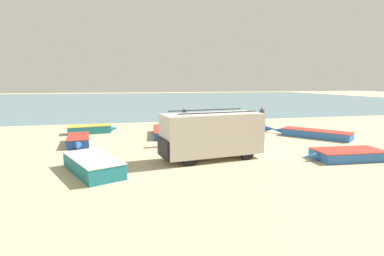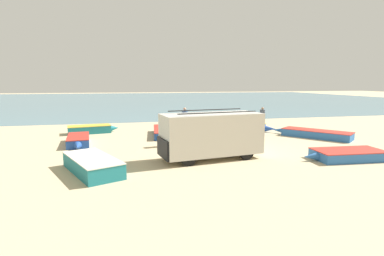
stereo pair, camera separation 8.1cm
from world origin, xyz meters
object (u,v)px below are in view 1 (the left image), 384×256
fishing_rowboat_1 (314,134)px  fisherman_0 (170,129)px  parked_van (211,134)px  fishing_rowboat_4 (78,140)px  fisherman_2 (262,115)px  fishing_rowboat_0 (240,127)px  fishing_rowboat_3 (347,155)px  fishing_rowboat_5 (92,164)px  fisherman_3 (241,124)px  fishing_rowboat_6 (91,129)px  fisherman_1 (185,116)px  fishing_rowboat_2 (163,131)px

fishing_rowboat_1 → fisherman_0: size_ratio=2.89×
parked_van → fishing_rowboat_4: bearing=-44.4°
parked_van → fisherman_2: parked_van is taller
fishing_rowboat_0 → fishing_rowboat_4: fishing_rowboat_0 is taller
fishing_rowboat_3 → fishing_rowboat_4: (-13.79, 6.85, 0.02)m
fishing_rowboat_3 → fishing_rowboat_5: size_ratio=0.94×
fishing_rowboat_0 → fishing_rowboat_5: (-10.65, -9.24, 0.04)m
parked_van → fishing_rowboat_0: size_ratio=1.14×
fishing_rowboat_0 → fishing_rowboat_4: (-12.04, -3.06, -0.02)m
fishing_rowboat_1 → fisherman_0: bearing=55.4°
fishing_rowboat_3 → fisherman_2: fisherman_2 is taller
fishing_rowboat_0 → fisherman_3: (-1.38, -3.56, 0.74)m
fishing_rowboat_5 → fisherman_3: 10.90m
fishing_rowboat_0 → fishing_rowboat_5: bearing=-103.3°
fishing_rowboat_6 → fisherman_1: 7.42m
parked_van → fisherman_3: parked_van is taller
parked_van → fishing_rowboat_0: parked_van is taller
fishing_rowboat_0 → fishing_rowboat_1: 5.67m
fishing_rowboat_2 → fishing_rowboat_6: fishing_rowboat_6 is taller
fishing_rowboat_0 → fishing_rowboat_3: size_ratio=1.10×
parked_van → fishing_rowboat_5: 5.89m
fishing_rowboat_2 → fishing_rowboat_3: size_ratio=1.24×
fishing_rowboat_5 → fisherman_0: size_ratio=2.61×
fishing_rowboat_3 → fisherman_2: bearing=-90.9°
fishing_rowboat_0 → fisherman_0: size_ratio=2.70×
parked_van → fishing_rowboat_2: 7.69m
fishing_rowboat_6 → fisherman_3: (10.34, -4.85, 0.73)m
fishing_rowboat_4 → fisherman_1: fisherman_1 is taller
fishing_rowboat_5 → fishing_rowboat_6: (-1.06, 10.53, -0.04)m
fishing_rowboat_3 → fishing_rowboat_5: 12.42m
fisherman_0 → fishing_rowboat_5: bearing=-173.7°
fisherman_3 → fishing_rowboat_3: bearing=15.5°
fishing_rowboat_4 → fishing_rowboat_6: 4.37m
parked_van → fishing_rowboat_6: (-6.80, 9.54, -0.97)m
fishing_rowboat_0 → fishing_rowboat_1: fishing_rowboat_0 is taller
parked_van → fisherman_0: 3.85m
parked_van → fishing_rowboat_5: parked_van is taller
fishing_rowboat_5 → fisherman_2: fisherman_2 is taller
fishing_rowboat_2 → fishing_rowboat_4: (-5.61, -2.29, 0.01)m
fishing_rowboat_0 → fishing_rowboat_6: (-11.71, 1.30, 0.01)m
fishing_rowboat_5 → fishing_rowboat_4: bearing=-11.1°
fishing_rowboat_6 → fisherman_2: fisherman_2 is taller
fishing_rowboat_5 → fisherman_0: bearing=-66.6°
fishing_rowboat_0 → fishing_rowboat_6: size_ratio=1.20×
fishing_rowboat_2 → fisherman_3: bearing=-113.7°
fishing_rowboat_2 → fishing_rowboat_3: fishing_rowboat_2 is taller
fishing_rowboat_5 → fisherman_2: 17.19m
fishing_rowboat_4 → fisherman_1: 8.96m
fisherman_2 → fishing_rowboat_3: bearing=-33.0°
fishing_rowboat_3 → fishing_rowboat_5: bearing=0.5°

